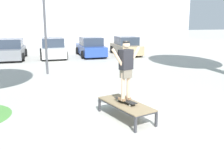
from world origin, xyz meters
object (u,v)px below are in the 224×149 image
Objects in this scene: skater at (126,67)px; skate_box at (126,105)px; car_blue at (91,47)px; car_tan at (126,46)px; car_grey at (11,50)px; car_white at (53,48)px; skateboard at (126,101)px.

skate_box is at bearing -72.27° from skater.
skate_box is at bearing -96.37° from car_blue.
car_tan reaches higher than skate_box.
car_grey is 5.88m from car_blue.
skater is 0.40× the size of car_white.
skateboard is at bearing 107.01° from skate_box.
skateboard is at bearing -71.42° from car_grey.
car_white is (-1.46, 13.20, -0.84)m from skater.
skater is (-0.00, 0.01, 1.12)m from skate_box.
car_blue and car_tan have the same top height.
skate_box is 0.48× the size of car_blue.
skateboard is 13.98m from car_tan.
car_blue is (1.48, 13.24, -0.84)m from skater.
car_blue is at bearing 0.89° from car_white.
skater is 0.40× the size of car_blue.
skate_box is 13.34m from car_blue.
car_tan is at bearing 0.56° from car_white.
car_blue is (1.48, 13.25, 0.15)m from skateboard.
car_tan is at bearing 1.04° from car_grey.
car_blue reaches higher than skate_box.
skate_box is 13.83m from car_grey.
car_white is (-1.46, 13.20, 0.15)m from skateboard.
skater is at bearing -108.44° from car_tan.
skateboard is at bearing -83.69° from car_white.
car_white is at bearing 96.31° from skater.
car_white is 1.00× the size of car_blue.
skate_box is at bearing -108.42° from car_tan.
skater is 14.00m from car_tan.
car_grey reaches higher than skateboard.
car_white is (-1.46, 13.21, 0.28)m from skate_box.
skater is (-0.00, 0.00, 0.99)m from skateboard.
skater reaches higher than car_tan.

